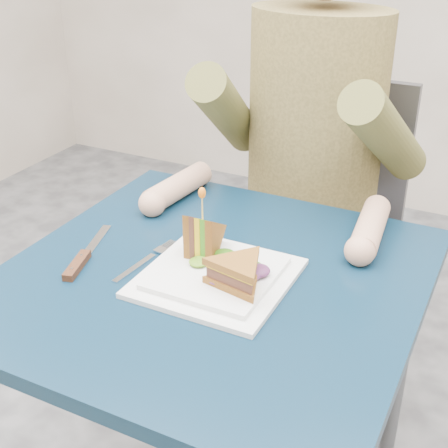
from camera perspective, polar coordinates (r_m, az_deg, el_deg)
The scene contains 12 objects.
table at distance 1.20m, azimuth -1.07°, elevation -7.80°, with size 0.75×0.75×0.73m.
chair at distance 1.78m, azimuth 8.66°, elevation 0.22°, with size 0.42×0.40×0.93m.
diner at distance 1.54m, azimuth 8.27°, elevation 10.94°, with size 0.54×0.59×0.74m.
plate at distance 1.14m, azimuth -0.68°, elevation -4.78°, with size 0.26×0.26×0.02m.
sandwich_flat at distance 1.08m, azimuth 1.31°, elevation -4.49°, with size 0.15×0.15×0.05m.
sandwich_upright at distance 1.17m, azimuth -1.95°, elevation -1.24°, with size 0.08×0.13×0.13m.
fork at distance 1.20m, azimuth -7.32°, elevation -3.41°, with size 0.04×0.18×0.01m.
knife at distance 1.22m, azimuth -12.95°, elevation -3.26°, with size 0.08×0.22×0.02m.
toothpick at distance 1.14m, azimuth -2.00°, elevation 1.58°, with size 0.00×0.00×0.06m, color tan.
toothpick_frill at distance 1.13m, azimuth -2.02°, elevation 2.86°, with size 0.01×0.01×0.02m, color orange.
lettuce_spill at distance 1.13m, azimuth -0.23°, elevation -3.69°, with size 0.15×0.13×0.02m, color #337A14, non-canonical shape.
onion_ring at distance 1.12m, azimuth 0.12°, elevation -3.71°, with size 0.04×0.04×0.01m, color #9E4C7A.
Camera 1 is at (0.46, -0.87, 1.35)m, focal length 50.00 mm.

